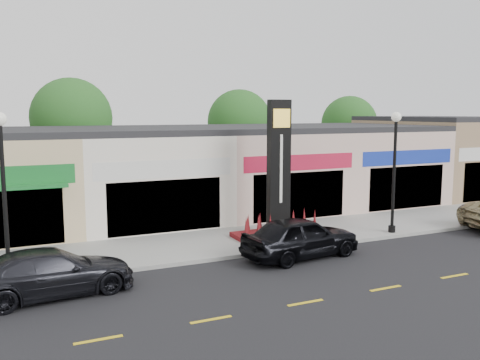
{
  "coord_description": "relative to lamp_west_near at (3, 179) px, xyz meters",
  "views": [
    {
      "loc": [
        -7.72,
        -15.35,
        5.63
      ],
      "look_at": [
        1.03,
        4.0,
        2.77
      ],
      "focal_mm": 38.0,
      "sensor_mm": 36.0,
      "label": 1
    }
  ],
  "objects": [
    {
      "name": "sidewalk",
      "position": [
        8.0,
        1.85,
        -3.4
      ],
      "size": [
        52.0,
        4.3,
        0.15
      ],
      "primitive_type": "cube",
      "color": "gray",
      "rests_on": "ground"
    },
    {
      "name": "curb",
      "position": [
        8.0,
        -0.4,
        -3.4
      ],
      "size": [
        52.0,
        0.2,
        0.15
      ],
      "primitive_type": "cube",
      "color": "gray",
      "rests_on": "ground"
    },
    {
      "name": "shop_cream",
      "position": [
        6.5,
        8.97,
        -1.08
      ],
      "size": [
        7.0,
        10.01,
        4.8
      ],
      "color": "white",
      "rests_on": "ground"
    },
    {
      "name": "lamp_east_near",
      "position": [
        16.0,
        0.0,
        0.0
      ],
      "size": [
        0.44,
        0.44,
        5.47
      ],
      "color": "black",
      "rests_on": "sidewalk"
    },
    {
      "name": "shop_pink_e",
      "position": [
        20.5,
        8.97,
        -1.08
      ],
      "size": [
        7.0,
        10.01,
        4.8
      ],
      "color": "#D1AB9F",
      "rests_on": "ground"
    },
    {
      "name": "ground",
      "position": [
        8.0,
        -2.5,
        -3.48
      ],
      "size": [
        120.0,
        120.0,
        0.0
      ],
      "primitive_type": "plane",
      "color": "black",
      "rests_on": "ground"
    },
    {
      "name": "shop_pink_w",
      "position": [
        13.5,
        8.97,
        -1.08
      ],
      "size": [
        7.0,
        10.01,
        4.8
      ],
      "color": "#D1AB9F",
      "rests_on": "ground"
    },
    {
      "name": "tree_rear_east",
      "position": [
        26.0,
        17.0,
        1.15
      ],
      "size": [
        4.6,
        4.6,
        6.94
      ],
      "color": "#382619",
      "rests_on": "ground"
    },
    {
      "name": "car_black_sedan",
      "position": [
        10.33,
        -1.35,
        -2.66
      ],
      "size": [
        2.52,
        5.0,
        1.63
      ],
      "primitive_type": "imported",
      "rotation": [
        0.0,
        0.0,
        1.7
      ],
      "color": "black",
      "rests_on": "ground"
    },
    {
      "name": "pylon_sign",
      "position": [
        11.0,
        1.7,
        -1.2
      ],
      "size": [
        4.2,
        1.3,
        6.0
      ],
      "color": "#5E1210",
      "rests_on": "sidewalk"
    },
    {
      "name": "car_dark_sedan",
      "position": [
        1.2,
        -1.74,
        -2.75
      ],
      "size": [
        2.6,
        5.22,
        1.46
      ],
      "primitive_type": "imported",
      "rotation": [
        0.0,
        0.0,
        1.69
      ],
      "color": "black",
      "rests_on": "ground"
    },
    {
      "name": "shop_tan",
      "position": [
        27.5,
        8.98,
        -0.83
      ],
      "size": [
        7.0,
        10.01,
        5.3
      ],
      "color": "#896B50",
      "rests_on": "ground"
    },
    {
      "name": "tree_rear_west",
      "position": [
        4.0,
        17.0,
        1.74
      ],
      "size": [
        5.2,
        5.2,
        7.83
      ],
      "color": "#382619",
      "rests_on": "ground"
    },
    {
      "name": "lamp_west_near",
      "position": [
        0.0,
        0.0,
        0.0
      ],
      "size": [
        0.44,
        0.44,
        5.47
      ],
      "color": "black",
      "rests_on": "sidewalk"
    },
    {
      "name": "tree_rear_mid",
      "position": [
        16.0,
        17.0,
        1.41
      ],
      "size": [
        4.8,
        4.8,
        7.29
      ],
      "color": "#382619",
      "rests_on": "ground"
    }
  ]
}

